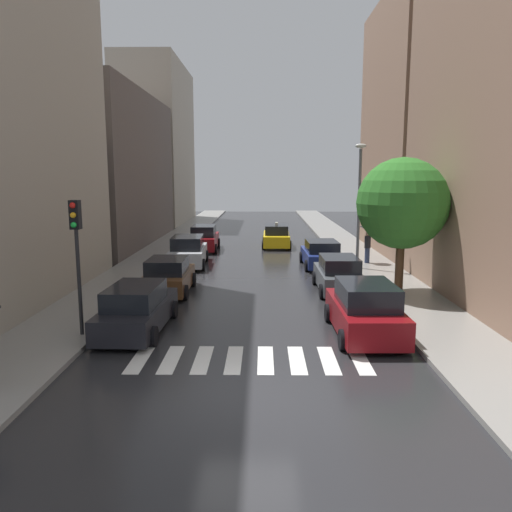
{
  "coord_description": "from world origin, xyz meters",
  "views": [
    {
      "loc": [
        0.37,
        -11.2,
        5.23
      ],
      "look_at": [
        -0.01,
        15.73,
        0.81
      ],
      "focal_mm": 34.96,
      "sensor_mm": 36.0,
      "label": 1
    }
  ],
  "objects_px": {
    "parked_car_right_second": "(339,275)",
    "traffic_light_left_corner": "(76,238)",
    "lamp_post_right": "(359,197)",
    "parked_car_left_nearest": "(137,309)",
    "pedestrian_by_kerb": "(368,237)",
    "parked_car_left_third": "(188,252)",
    "parked_car_left_fourth": "(204,239)",
    "taxi_midroad": "(276,236)",
    "street_tree_right": "(402,204)",
    "parked_car_left_second": "(168,277)",
    "parked_car_right_nearest": "(365,311)",
    "parked_car_right_third": "(321,254)"
  },
  "relations": [
    {
      "from": "parked_car_left_nearest",
      "to": "parked_car_left_second",
      "type": "relative_size",
      "value": 1.16
    },
    {
      "from": "parked_car_left_second",
      "to": "street_tree_right",
      "type": "height_order",
      "value": "street_tree_right"
    },
    {
      "from": "parked_car_left_nearest",
      "to": "parked_car_left_third",
      "type": "xyz_separation_m",
      "value": [
        -0.12,
        12.29,
        0.05
      ]
    },
    {
      "from": "street_tree_right",
      "to": "lamp_post_right",
      "type": "relative_size",
      "value": 0.87
    },
    {
      "from": "parked_car_left_fourth",
      "to": "pedestrian_by_kerb",
      "type": "distance_m",
      "value": 11.68
    },
    {
      "from": "parked_car_left_second",
      "to": "pedestrian_by_kerb",
      "type": "xyz_separation_m",
      "value": [
        10.28,
        6.97,
        0.93
      ]
    },
    {
      "from": "parked_car_left_fourth",
      "to": "street_tree_right",
      "type": "xyz_separation_m",
      "value": [
        9.97,
        -13.21,
        3.2
      ]
    },
    {
      "from": "parked_car_left_nearest",
      "to": "street_tree_right",
      "type": "xyz_separation_m",
      "value": [
        10.1,
        4.97,
        3.26
      ]
    },
    {
      "from": "parked_car_right_nearest",
      "to": "parked_car_right_third",
      "type": "bearing_deg",
      "value": -1.06
    },
    {
      "from": "pedestrian_by_kerb",
      "to": "traffic_light_left_corner",
      "type": "distance_m",
      "value": 17.91
    },
    {
      "from": "lamp_post_right",
      "to": "traffic_light_left_corner",
      "type": "bearing_deg",
      "value": -133.21
    },
    {
      "from": "parked_car_right_nearest",
      "to": "traffic_light_left_corner",
      "type": "bearing_deg",
      "value": 92.13
    },
    {
      "from": "taxi_midroad",
      "to": "street_tree_right",
      "type": "height_order",
      "value": "street_tree_right"
    },
    {
      "from": "parked_car_left_nearest",
      "to": "pedestrian_by_kerb",
      "type": "distance_m",
      "value": 16.2
    },
    {
      "from": "parked_car_left_second",
      "to": "lamp_post_right",
      "type": "bearing_deg",
      "value": -60.84
    },
    {
      "from": "parked_car_left_nearest",
      "to": "traffic_light_left_corner",
      "type": "xyz_separation_m",
      "value": [
        -1.59,
        -0.83,
        2.53
      ]
    },
    {
      "from": "parked_car_left_third",
      "to": "traffic_light_left_corner",
      "type": "bearing_deg",
      "value": 170.86
    },
    {
      "from": "parked_car_left_fourth",
      "to": "lamp_post_right",
      "type": "height_order",
      "value": "lamp_post_right"
    },
    {
      "from": "traffic_light_left_corner",
      "to": "parked_car_right_third",
      "type": "bearing_deg",
      "value": 54.42
    },
    {
      "from": "parked_car_right_nearest",
      "to": "parked_car_right_second",
      "type": "distance_m",
      "value": 6.19
    },
    {
      "from": "parked_car_left_nearest",
      "to": "traffic_light_left_corner",
      "type": "relative_size",
      "value": 1.1
    },
    {
      "from": "parked_car_left_fourth",
      "to": "parked_car_right_third",
      "type": "distance_m",
      "value": 9.7
    },
    {
      "from": "parked_car_left_second",
      "to": "taxi_midroad",
      "type": "distance_m",
      "value": 15.38
    },
    {
      "from": "street_tree_right",
      "to": "traffic_light_left_corner",
      "type": "relative_size",
      "value": 1.35
    },
    {
      "from": "parked_car_left_third",
      "to": "parked_car_right_nearest",
      "type": "xyz_separation_m",
      "value": [
        7.7,
        -12.6,
        0.02
      ]
    },
    {
      "from": "parked_car_left_second",
      "to": "street_tree_right",
      "type": "relative_size",
      "value": 0.7
    },
    {
      "from": "parked_car_left_second",
      "to": "parked_car_right_second",
      "type": "height_order",
      "value": "parked_car_right_second"
    },
    {
      "from": "street_tree_right",
      "to": "traffic_light_left_corner",
      "type": "bearing_deg",
      "value": -153.58
    },
    {
      "from": "parked_car_left_third",
      "to": "parked_car_right_second",
      "type": "bearing_deg",
      "value": -132.34
    },
    {
      "from": "parked_car_left_third",
      "to": "parked_car_left_fourth",
      "type": "xyz_separation_m",
      "value": [
        0.25,
        5.9,
        0.01
      ]
    },
    {
      "from": "parked_car_right_third",
      "to": "traffic_light_left_corner",
      "type": "relative_size",
      "value": 1.01
    },
    {
      "from": "lamp_post_right",
      "to": "parked_car_right_second",
      "type": "bearing_deg",
      "value": -109.52
    },
    {
      "from": "parked_car_right_nearest",
      "to": "taxi_midroad",
      "type": "xyz_separation_m",
      "value": [
        -2.37,
        20.29,
        -0.07
      ]
    },
    {
      "from": "parked_car_right_third",
      "to": "taxi_midroad",
      "type": "height_order",
      "value": "taxi_midroad"
    },
    {
      "from": "parked_car_right_second",
      "to": "taxi_midroad",
      "type": "bearing_deg",
      "value": 9.25
    },
    {
      "from": "parked_car_left_second",
      "to": "parked_car_right_third",
      "type": "bearing_deg",
      "value": -50.05
    },
    {
      "from": "street_tree_right",
      "to": "traffic_light_left_corner",
      "type": "xyz_separation_m",
      "value": [
        -11.69,
        -5.81,
        -0.73
      ]
    },
    {
      "from": "parked_car_left_nearest",
      "to": "taxi_midroad",
      "type": "distance_m",
      "value": 20.65
    },
    {
      "from": "parked_car_left_second",
      "to": "parked_car_right_nearest",
      "type": "distance_m",
      "value": 9.55
    },
    {
      "from": "parked_car_left_fourth",
      "to": "parked_car_right_third",
      "type": "bearing_deg",
      "value": -131.02
    },
    {
      "from": "parked_car_right_third",
      "to": "lamp_post_right",
      "type": "height_order",
      "value": "lamp_post_right"
    },
    {
      "from": "parked_car_right_nearest",
      "to": "parked_car_left_second",
      "type": "bearing_deg",
      "value": 51.32
    },
    {
      "from": "traffic_light_left_corner",
      "to": "lamp_post_right",
      "type": "distance_m",
      "value": 16.08
    },
    {
      "from": "taxi_midroad",
      "to": "parked_car_left_third",
      "type": "bearing_deg",
      "value": 146.23
    },
    {
      "from": "parked_car_right_second",
      "to": "traffic_light_left_corner",
      "type": "bearing_deg",
      "value": 125.51
    },
    {
      "from": "parked_car_left_fourth",
      "to": "parked_car_right_nearest",
      "type": "height_order",
      "value": "parked_car_right_nearest"
    },
    {
      "from": "traffic_light_left_corner",
      "to": "taxi_midroad",
      "type": "bearing_deg",
      "value": 71.9
    },
    {
      "from": "pedestrian_by_kerb",
      "to": "parked_car_left_third",
      "type": "bearing_deg",
      "value": 45.01
    },
    {
      "from": "parked_car_right_third",
      "to": "traffic_light_left_corner",
      "type": "distance_m",
      "value": 15.94
    },
    {
      "from": "parked_car_left_fourth",
      "to": "taxi_midroad",
      "type": "distance_m",
      "value": 5.39
    }
  ]
}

